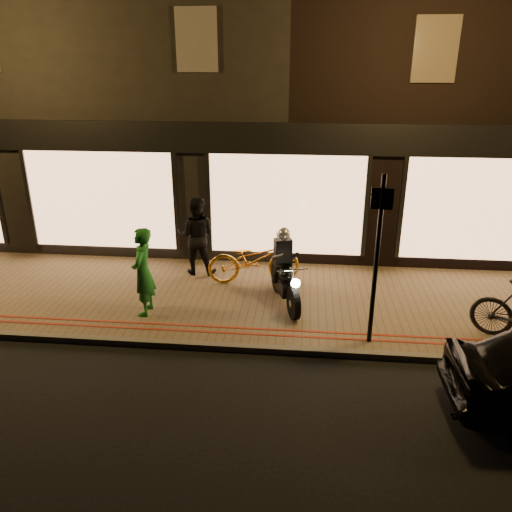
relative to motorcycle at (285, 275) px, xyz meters
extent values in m
plane|color=black|center=(-0.08, -1.80, -0.73)|extent=(90.00, 90.00, 0.00)
cube|color=brown|center=(-0.08, 0.20, -0.67)|extent=(50.00, 4.00, 0.12)
cube|color=#59544C|center=(-0.08, -1.75, -0.67)|extent=(50.00, 0.14, 0.12)
cube|color=maroon|center=(-0.08, -1.35, -0.61)|extent=(50.00, 0.06, 0.01)
cube|color=maroon|center=(-0.08, -1.15, -0.61)|extent=(50.00, 0.06, 0.01)
cube|color=black|center=(-6.08, 7.20, 3.52)|extent=(12.00, 10.00, 8.50)
cube|color=black|center=(5.92, 7.20, 3.52)|extent=(12.00, 10.00, 8.50)
cube|color=black|center=(-0.08, 2.15, 2.42)|extent=(48.00, 0.12, 0.70)
cube|color=#F0AD78|center=(-4.58, 2.14, 0.88)|extent=(3.60, 0.06, 2.38)
cube|color=#F0AD78|center=(-0.08, 2.14, 0.88)|extent=(3.60, 0.06, 2.38)
cube|color=#F0AD78|center=(4.42, 2.14, 0.88)|extent=(3.60, 0.06, 2.38)
cube|color=#3F331E|center=(-2.08, 2.15, 4.47)|extent=(0.90, 0.06, 1.30)
cube|color=#3F331E|center=(2.92, 2.15, 4.27)|extent=(0.90, 0.06, 1.30)
cylinder|color=black|center=(0.21, -0.66, -0.29)|extent=(0.31, 0.65, 0.64)
cylinder|color=black|center=(-0.18, 0.58, -0.29)|extent=(0.31, 0.65, 0.64)
cylinder|color=silver|center=(0.21, -0.66, -0.29)|extent=(0.18, 0.18, 0.14)
cylinder|color=silver|center=(-0.18, 0.58, -0.29)|extent=(0.18, 0.18, 0.14)
cube|color=black|center=(0.00, 0.01, -0.21)|extent=(0.46, 0.75, 0.30)
ellipsoid|color=black|center=(0.04, -0.11, 0.09)|extent=(0.46, 0.58, 0.29)
cube|color=black|center=(-0.09, 0.30, 0.09)|extent=(0.38, 0.59, 0.09)
cylinder|color=silver|center=(0.16, -0.52, 0.34)|extent=(0.58, 0.21, 0.03)
cylinder|color=silver|center=(0.19, -0.61, 0.01)|extent=(0.15, 0.33, 0.71)
sphere|color=white|center=(0.23, -0.74, 0.17)|extent=(0.21, 0.21, 0.17)
cylinder|color=silver|center=(-0.03, 0.47, -0.33)|extent=(0.23, 0.55, 0.07)
cube|color=black|center=(-0.06, 0.17, 0.44)|extent=(0.39, 0.31, 0.55)
sphere|color=silver|center=(-0.04, 0.11, 0.85)|extent=(0.33, 0.33, 0.26)
cylinder|color=black|center=(-0.11, -0.18, 0.47)|extent=(0.34, 0.58, 0.34)
cylinder|color=black|center=(0.19, -0.09, 0.47)|extent=(0.19, 0.61, 0.34)
cylinder|color=black|center=(-0.18, 0.09, -0.01)|extent=(0.25, 0.29, 0.46)
cylinder|color=black|center=(0.09, 0.18, -0.01)|extent=(0.12, 0.27, 0.46)
cylinder|color=black|center=(1.57, -1.38, 0.89)|extent=(0.09, 0.09, 3.00)
cube|color=black|center=(1.57, -1.38, 1.99)|extent=(0.35, 0.06, 0.35)
imported|color=orange|center=(-0.73, 0.99, -0.08)|extent=(2.15, 1.11, 1.07)
imported|color=#1E7226|center=(-2.69, -0.71, 0.26)|extent=(0.43, 0.65, 1.75)
imported|color=black|center=(-2.10, 1.40, 0.30)|extent=(0.89, 0.70, 1.83)
camera|label=1|loc=(0.35, -9.26, 3.99)|focal=35.00mm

